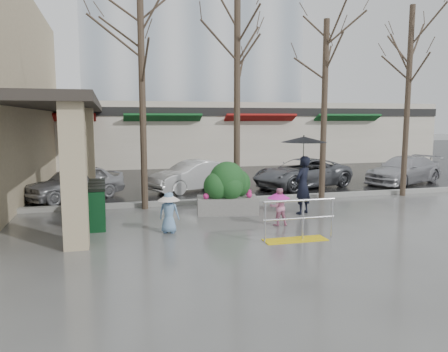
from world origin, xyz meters
name	(u,v)px	position (x,y,z in m)	size (l,w,h in m)	color
ground	(232,232)	(0.00, 0.00, 0.00)	(120.00, 120.00, 0.00)	#51514F
street_asphalt	(152,159)	(0.00, 22.00, 0.01)	(120.00, 36.00, 0.01)	black
curb	(201,201)	(0.00, 4.00, 0.07)	(120.00, 0.30, 0.15)	gray
canopy_slab	(64,103)	(-4.80, 8.00, 3.62)	(2.80, 18.00, 0.25)	#2D2823
pillar_front	(74,174)	(-3.90, -0.50, 1.75)	(0.55, 0.55, 3.50)	tan
pillar_back	(87,152)	(-3.90, 6.00, 1.75)	(0.55, 0.55, 3.50)	tan
storefront_row	(187,133)	(2.00, 17.97, 2.01)	(34.00, 6.74, 4.00)	beige
office_tower	(185,13)	(4.00, 30.00, 12.50)	(18.00, 12.00, 25.00)	#8C99A8
handrail	(298,225)	(1.36, -1.20, 0.38)	(1.90, 0.50, 1.03)	yellow
tree_west	(141,53)	(-2.00, 3.60, 5.08)	(3.20, 3.20, 6.80)	#382B21
tree_midwest	(237,52)	(1.20, 3.60, 5.23)	(3.20, 3.20, 7.00)	#382B21
tree_mideast	(325,66)	(4.50, 3.60, 4.86)	(3.20, 3.20, 6.50)	#382B21
tree_east	(410,55)	(8.00, 3.60, 5.38)	(3.20, 3.20, 7.20)	#382B21
woman	(303,167)	(2.77, 1.56, 1.51)	(1.44, 1.44, 2.49)	black
child_pink	(279,204)	(1.46, 0.34, 0.62)	(0.65, 0.65, 1.07)	pink
child_blue	(169,209)	(-1.63, 0.31, 0.65)	(0.62, 0.59, 1.10)	#6A92BD
planter	(227,189)	(0.49, 2.26, 0.79)	(2.03, 1.26, 1.66)	gray
news_boxes	(97,204)	(-3.48, 1.83, 0.59)	(0.49, 2.11, 1.18)	#0D3B1B
car_a	(75,182)	(-4.37, 6.07, 0.63)	(1.49, 3.70, 1.26)	#9E9EA2
car_b	(193,176)	(0.26, 6.77, 0.63)	(1.33, 3.82, 1.26)	silver
car_c	(302,173)	(5.00, 6.44, 0.63)	(2.09, 4.53, 1.26)	slate
car_d	(404,170)	(10.07, 6.31, 0.63)	(1.77, 4.34, 1.26)	#B1B0B5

